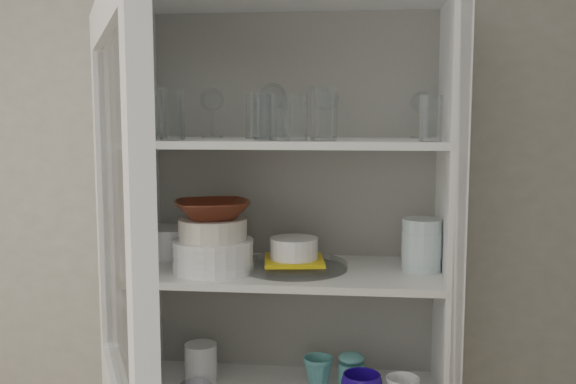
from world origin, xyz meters
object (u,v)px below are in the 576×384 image
Objects in this scene: pantry_cabinet at (290,358)px; teal_jar at (351,373)px; plate_stack_front at (213,255)px; terracotta_bowl at (212,210)px; glass_platter at (294,265)px; white_ramekin at (294,248)px; yellow_trivet at (294,260)px; mug_teal at (318,371)px; grey_bowl_stack at (422,245)px; goblet_0 at (212,111)px; goblet_1 at (273,108)px; goblet_3 at (421,113)px; plate_stack_back at (172,241)px; goblet_2 at (326,110)px; cream_bowl at (213,229)px.

pantry_cabinet is 0.21m from teal_jar.
plate_stack_front is 0.14m from terracotta_bowl.
white_ramekin is at bearing 0.00° from glass_platter.
plate_stack_front is 0.25m from yellow_trivet.
mug_teal is at bearing -7.63° from pantry_cabinet.
yellow_trivet reaches higher than teal_jar.
terracotta_bowl is 1.41× the size of grey_bowl_stack.
mug_teal is (0.31, 0.13, -0.40)m from plate_stack_front.
goblet_0 is 1.72× the size of teal_jar.
goblet_0 is 0.56m from glass_platter.
goblet_1 is 1.05× the size of yellow_trivet.
goblet_3 is 1.61× the size of mug_teal.
plate_stack_back is at bearing 161.28° from yellow_trivet.
plate_stack_front is at bearing -165.14° from yellow_trivet.
goblet_2 reaches higher than white_ramekin.
goblet_1 is 0.47m from goblet_3.
teal_jar is at bearing 14.37° from yellow_trivet.
goblet_3 is at bearing 17.28° from plate_stack_front.
glass_platter is at bearing -18.72° from plate_stack_back.
goblet_3 is 0.86m from teal_jar.
grey_bowl_stack is at bearing -8.42° from teal_jar.
goblet_1 is 0.57× the size of glass_platter.
pantry_cabinet is at bearing -24.81° from goblet_1.
terracotta_bowl is at bearing -136.79° from mug_teal.
goblet_2 reaches higher than grey_bowl_stack.
goblet_3 is at bearing 33.17° from mug_teal.
goblet_1 is at bearing 126.95° from yellow_trivet.
goblet_3 is 0.93m from plate_stack_back.
goblet_3 reaches higher than cream_bowl.
pantry_cabinet is at bearing 32.51° from cream_bowl.
yellow_trivet is (0.08, -0.10, -0.47)m from goblet_1.
white_ramekin is 1.48× the size of teal_jar.
mug_teal is (0.31, 0.13, -0.48)m from cream_bowl.
teal_jar is (0.11, -0.02, 0.00)m from mug_teal.
goblet_0 is at bearing -20.75° from plate_stack_back.
goblet_3 is 0.72m from terracotta_bowl.
grey_bowl_stack is at bearing -6.05° from goblet_0.
cream_bowl is at bearing -136.79° from mug_teal.
goblet_0 and goblet_2 have the same top height.
pantry_cabinet is 0.52m from cream_bowl.
goblet_0 is 0.51m from white_ramekin.
yellow_trivet is 0.42m from teal_jar.
glass_platter is at bearing -128.70° from goblet_2.
yellow_trivet is at bearing -128.70° from goblet_2.
white_ramekin is at bearing -75.30° from pantry_cabinet.
goblet_0 reaches higher than cream_bowl.
white_ramekin is (0.43, -0.15, 0.01)m from plate_stack_back.
cream_bowl is at bearing -162.72° from goblet_3.
goblet_0 is 0.91m from mug_teal.
grey_bowl_stack is 0.48m from teal_jar.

